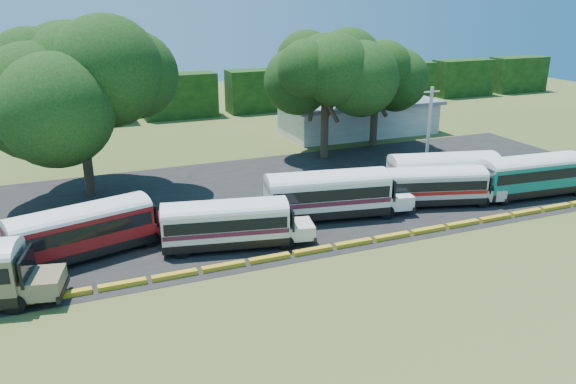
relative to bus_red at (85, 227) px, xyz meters
name	(u,v)px	position (x,y,z in m)	size (l,w,h in m)	color
ground	(340,255)	(15.01, -5.99, -2.00)	(160.00, 160.00, 0.00)	#35501A
asphalt_strip	(285,196)	(16.01, 6.01, -1.99)	(64.00, 24.00, 0.02)	black
curb	(333,247)	(15.01, -4.99, -1.85)	(53.70, 0.45, 0.30)	gold
terminal_building	(358,117)	(33.01, 24.01, 0.03)	(19.00, 9.00, 4.00)	silver
treeline_backdrop	(179,96)	(15.01, 42.01, 1.00)	(130.00, 4.00, 6.00)	black
bus_red	(85,227)	(0.00, 0.00, 0.00)	(10.94, 5.30, 3.50)	black
bus_cream_west	(228,222)	(8.74, -2.15, -0.15)	(10.28, 4.41, 3.29)	black
bus_cream_east	(330,192)	(17.27, 0.08, 0.07)	(11.46, 4.61, 3.67)	black
bus_white_red	(438,184)	(26.37, -0.66, -0.23)	(9.80, 4.89, 3.13)	black
bus_white_blue	(446,171)	(28.53, 1.20, 0.03)	(11.29, 5.24, 3.60)	black
bus_teal	(532,173)	(34.85, -1.92, 0.03)	(10.96, 3.50, 3.55)	black
tree_west	(77,79)	(1.05, 12.68, 7.60)	(12.03, 12.03, 14.05)	#332919
tree_center	(326,70)	(24.23, 15.42, 6.96)	(9.63, 9.63, 12.55)	#332919
tree_east	(376,73)	(31.52, 17.90, 6.04)	(8.91, 8.91, 11.35)	#332919
utility_pole	(429,133)	(29.63, 5.40, 2.30)	(1.60, 0.30, 8.39)	gray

